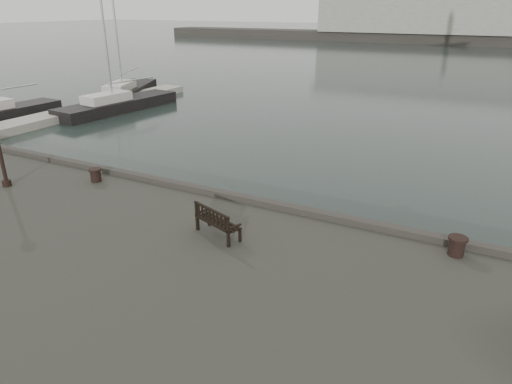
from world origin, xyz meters
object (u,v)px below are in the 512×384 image
(bench, at_px, (218,227))
(yacht_c, at_px, (119,107))
(bollard_right, at_px, (457,246))
(bollard_left, at_px, (96,175))
(yacht_b, at_px, (125,95))
(yacht_a, at_px, (3,116))

(bench, bearing_deg, yacht_c, 158.60)
(bollard_right, bearing_deg, bollard_left, -178.24)
(bench, height_order, bollard_right, bench)
(bench, height_order, bollard_left, bench)
(bench, xyz_separation_m, yacht_b, (-21.56, 19.85, -1.57))
(yacht_a, xyz_separation_m, yacht_b, (1.67, 9.88, 0.01))
(bench, distance_m, yacht_c, 24.30)
(bollard_right, height_order, yacht_c, yacht_c)
(bollard_left, xyz_separation_m, yacht_b, (-15.80, 18.40, -1.54))
(yacht_b, relative_size, yacht_c, 1.08)
(bollard_left, relative_size, yacht_a, 0.04)
(yacht_a, bearing_deg, bollard_left, -22.89)
(bollard_left, relative_size, bollard_right, 0.95)
(bench, bearing_deg, yacht_b, 156.50)
(yacht_a, bearing_deg, yacht_b, 83.51)
(bollard_left, height_order, yacht_c, yacht_c)
(yacht_b, bearing_deg, bollard_left, -72.99)
(bollard_right, xyz_separation_m, yacht_c, (-23.98, 13.96, -1.55))
(bollard_right, bearing_deg, yacht_b, 146.35)
(bollard_right, bearing_deg, yacht_c, 149.80)
(bench, xyz_separation_m, yacht_a, (-23.24, 9.97, -1.57))
(bollard_right, bearing_deg, yacht_a, 164.15)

